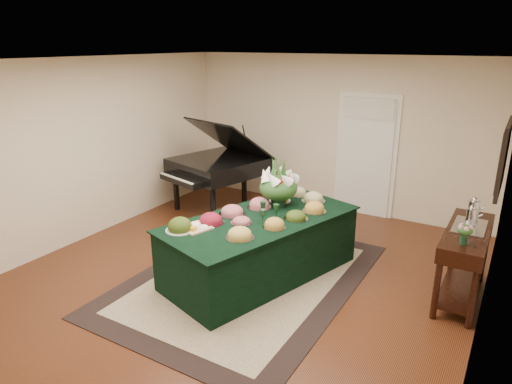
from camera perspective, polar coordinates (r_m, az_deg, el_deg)
The scene contains 14 objects.
ground at distance 6.07m, azimuth -1.46°, elevation -10.22°, with size 6.00×6.00×0.00m, color black.
area_rug at distance 5.96m, azimuth -1.12°, elevation -10.71°, with size 2.58×3.61×0.01m.
kitchen_doorway at distance 8.03m, azimuth 13.54°, elevation 4.29°, with size 1.05×0.07×2.10m.
buffet_table at distance 5.87m, azimuth 0.58°, elevation -6.87°, with size 1.89×2.77×0.80m.
food_platters at distance 5.78m, azimuth 0.47°, elevation -2.49°, with size 1.43×2.17×0.13m.
cutting_board at distance 5.45m, azimuth -7.42°, elevation -4.15°, with size 0.40×0.40×0.10m.
green_goblets at distance 5.68m, azimuth 1.40°, elevation -2.46°, with size 0.27×0.32×0.18m.
floral_centerpiece at distance 6.08m, azimuth 2.84°, elevation 1.16°, with size 0.53×0.53×0.53m.
grand_piano at distance 8.07m, azimuth -4.78°, elevation 3.35°, with size 1.75×1.86×1.66m.
wicker_basket at distance 7.61m, azimuth -3.94°, elevation -3.22°, with size 0.36×0.36×0.22m, color olive.
mahogany_sideboard at distance 5.77m, azimuth 24.76°, elevation -6.08°, with size 0.45×1.38×0.88m.
tea_service at distance 5.83m, azimuth 25.39°, elevation -2.58°, with size 0.34×0.58×0.30m.
pink_bouquet at distance 5.22m, azimuth 24.67°, elevation -4.42°, with size 0.18×0.18×0.23m.
wall_painting at distance 5.44m, azimuth 28.55°, elevation 3.85°, with size 0.05×0.95×0.75m.
Camera 1 is at (2.85, -4.51, 2.91)m, focal length 32.00 mm.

